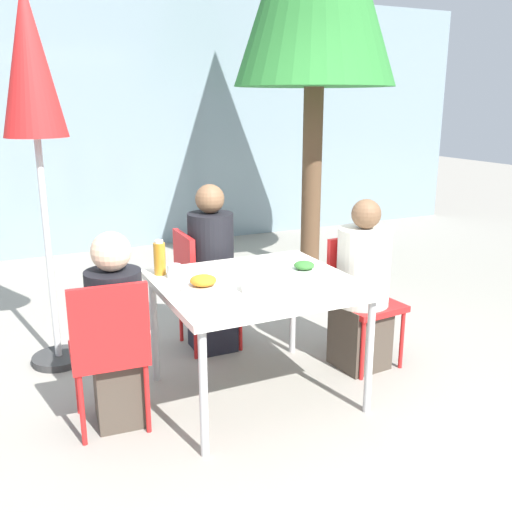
% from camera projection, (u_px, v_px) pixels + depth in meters
% --- Properties ---
extents(ground_plane, '(24.00, 24.00, 0.00)m').
position_uv_depth(ground_plane, '(256.00, 395.00, 3.52)').
color(ground_plane, gray).
extents(building_facade, '(10.00, 0.20, 3.00)m').
position_uv_depth(building_facade, '(108.00, 123.00, 6.68)').
color(building_facade, gray).
rests_on(building_facade, ground).
extents(dining_table, '(1.12, 1.02, 0.74)m').
position_uv_depth(dining_table, '(256.00, 290.00, 3.34)').
color(dining_table, silver).
rests_on(dining_table, ground).
extents(chair_left, '(0.43, 0.43, 0.87)m').
position_uv_depth(chair_left, '(109.00, 345.00, 3.02)').
color(chair_left, red).
rests_on(chair_left, ground).
extents(person_left, '(0.30, 0.30, 1.10)m').
position_uv_depth(person_left, '(117.00, 334.00, 3.10)').
color(person_left, '#473D33').
rests_on(person_left, ground).
extents(chair_right, '(0.43, 0.43, 0.87)m').
position_uv_depth(chair_right, '(360.00, 291.00, 3.87)').
color(chair_right, red).
rests_on(chair_right, ground).
extents(person_right, '(0.35, 0.35, 1.15)m').
position_uv_depth(person_right, '(362.00, 291.00, 3.77)').
color(person_right, '#473D33').
rests_on(person_right, ground).
extents(chair_far, '(0.40, 0.40, 0.87)m').
position_uv_depth(chair_far, '(199.00, 282.00, 4.07)').
color(chair_far, red).
rests_on(chair_far, ground).
extents(person_far, '(0.32, 0.32, 1.21)m').
position_uv_depth(person_far, '(211.00, 273.00, 4.04)').
color(person_far, black).
rests_on(person_far, ground).
extents(closed_umbrella, '(0.39, 0.39, 2.46)m').
position_uv_depth(closed_umbrella, '(31.00, 78.00, 3.47)').
color(closed_umbrella, '#333333').
rests_on(closed_umbrella, ground).
extents(plate_0, '(0.23, 0.23, 0.06)m').
position_uv_depth(plate_0, '(304.00, 268.00, 3.50)').
color(plate_0, white).
rests_on(plate_0, dining_table).
extents(plate_1, '(0.27, 0.27, 0.07)m').
position_uv_depth(plate_1, '(203.00, 283.00, 3.19)').
color(plate_1, white).
rests_on(plate_1, dining_table).
extents(bottle, '(0.07, 0.07, 0.21)m').
position_uv_depth(bottle, '(160.00, 258.00, 3.42)').
color(bottle, '#B7751E').
rests_on(bottle, dining_table).
extents(drinking_cup, '(0.08, 0.08, 0.08)m').
position_uv_depth(drinking_cup, '(174.00, 271.00, 3.37)').
color(drinking_cup, silver).
rests_on(drinking_cup, dining_table).
extents(salad_bowl, '(0.17, 0.17, 0.06)m').
position_uv_depth(salad_bowl, '(257.00, 286.00, 3.13)').
color(salad_bowl, white).
rests_on(salad_bowl, dining_table).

